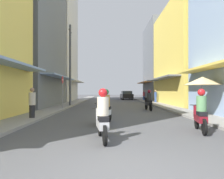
{
  "coord_description": "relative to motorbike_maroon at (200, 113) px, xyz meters",
  "views": [
    {
      "loc": [
        -0.4,
        -3.6,
        1.51
      ],
      "look_at": [
        -0.11,
        20.24,
        1.64
      ],
      "focal_mm": 33.12,
      "sensor_mm": 36.0,
      "label": 1
    }
  ],
  "objects": [
    {
      "name": "sidewalk_right",
      "position": [
        1.81,
        15.54,
        -0.64
      ],
      "size": [
        1.67,
        54.85,
        0.12
      ],
      "primitive_type": "cube",
      "color": "gray",
      "rests_on": "ground"
    },
    {
      "name": "building_left_far",
      "position": [
        -11.47,
        21.85,
        7.54
      ],
      "size": [
        7.05,
        8.22,
        16.51
      ],
      "color": "silver",
      "rests_on": "ground"
    },
    {
      "name": "building_right_mid",
      "position": [
        5.64,
        14.58,
        4.53
      ],
      "size": [
        7.05,
        11.3,
        10.47
      ],
      "color": "#EFD159",
      "rests_on": "ground"
    },
    {
      "name": "pedestrian_crossing",
      "position": [
        -7.31,
        3.2,
        0.13
      ],
      "size": [
        0.34,
        0.34,
        1.67
      ],
      "color": "#262628",
      "rests_on": "ground"
    },
    {
      "name": "building_left_mid",
      "position": [
        -11.47,
        12.25,
        7.56
      ],
      "size": [
        7.05,
        9.69,
        16.54
      ],
      "color": "slate",
      "rests_on": "ground"
    },
    {
      "name": "vendor_umbrella",
      "position": [
        1.78,
        3.75,
        1.34
      ],
      "size": [
        1.99,
        1.99,
        2.27
      ],
      "color": "#99999E",
      "rests_on": "ground"
    },
    {
      "name": "sidewalk_left",
      "position": [
        -7.64,
        15.54,
        -0.64
      ],
      "size": [
        1.67,
        54.85,
        0.12
      ],
      "primitive_type": "cube",
      "color": "gray",
      "rests_on": "ground"
    },
    {
      "name": "pedestrian_far",
      "position": [
        1.77,
        22.9,
        0.07
      ],
      "size": [
        0.34,
        0.34,
        1.56
      ],
      "color": "#334C8C",
      "rests_on": "ground"
    },
    {
      "name": "building_right_far",
      "position": [
        5.64,
        24.99,
        5.27
      ],
      "size": [
        7.05,
        8.61,
        11.97
      ],
      "color": "slate",
      "rests_on": "ground"
    },
    {
      "name": "motorbike_white",
      "position": [
        -3.53,
        1.8,
        0.0
      ],
      "size": [
        0.75,
        1.74,
        1.58
      ],
      "color": "black",
      "rests_on": "ground"
    },
    {
      "name": "parked_car",
      "position": [
        -0.45,
        27.26,
        0.04
      ],
      "size": [
        1.97,
        4.19,
        1.45
      ],
      "color": "black",
      "rests_on": "ground"
    },
    {
      "name": "utility_pole",
      "position": [
        -7.06,
        12.12,
        3.26
      ],
      "size": [
        0.2,
        1.2,
        7.77
      ],
      "color": "#4C4C4F",
      "rests_on": "ground"
    },
    {
      "name": "pedestrian_foreground",
      "position": [
        2.28,
        17.45,
        0.09
      ],
      "size": [
        0.34,
        0.34,
        1.6
      ],
      "color": "#334C8C",
      "rests_on": "ground"
    },
    {
      "name": "motorbike_maroon",
      "position": [
        0.0,
        0.0,
        0.0
      ],
      "size": [
        0.62,
        1.79,
        1.58
      ],
      "color": "black",
      "rests_on": "ground"
    },
    {
      "name": "motorbike_silver",
      "position": [
        -3.54,
        -1.23,
        0.0
      ],
      "size": [
        0.58,
        1.8,
        1.58
      ],
      "color": "black",
      "rests_on": "ground"
    },
    {
      "name": "street_sign_no_entry",
      "position": [
        -6.96,
        8.58,
        1.01
      ],
      "size": [
        0.07,
        0.6,
        2.65
      ],
      "color": "gray",
      "rests_on": "ground"
    },
    {
      "name": "motorbike_black",
      "position": [
        -0.32,
        8.29,
        0.0
      ],
      "size": [
        0.55,
        1.81,
        1.58
      ],
      "color": "black",
      "rests_on": "ground"
    },
    {
      "name": "ground_plane",
      "position": [
        -2.92,
        15.54,
        -0.7
      ],
      "size": [
        103.07,
        103.07,
        0.0
      ],
      "primitive_type": "plane",
      "color": "#4C4C4F"
    }
  ]
}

